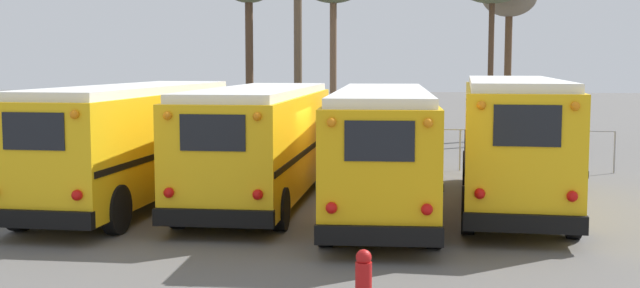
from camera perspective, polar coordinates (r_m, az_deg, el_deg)
name	(u,v)px	position (r m, az deg, el deg)	size (l,w,h in m)	color
ground_plane	(319,207)	(20.58, -0.07, -4.47)	(160.00, 160.00, 0.00)	#5B5956
school_bus_0	(134,139)	(21.42, -13.12, 0.35)	(2.74, 10.24, 3.08)	yellow
school_bus_1	(260,140)	(21.09, -4.26, 0.28)	(2.70, 9.86, 3.02)	yellow
school_bus_2	(382,144)	(19.93, 4.44, -0.03)	(2.93, 11.00, 3.02)	#EAAA0F
school_bus_3	(512,138)	(20.87, 13.51, 0.44)	(2.77, 9.87, 3.27)	yellow
utility_pole	(298,49)	(34.11, -1.58, 6.74)	(1.80, 0.34, 8.21)	brown
bare_tree_2	(509,0)	(39.39, 13.32, 9.93)	(2.59, 2.59, 7.76)	brown
fence_line	(349,140)	(27.82, 2.10, 0.28)	(17.78, 0.06, 1.42)	#939399
fire_hydrant	(364,285)	(11.63, 3.11, -9.95)	(0.24, 0.24, 1.03)	#B21414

